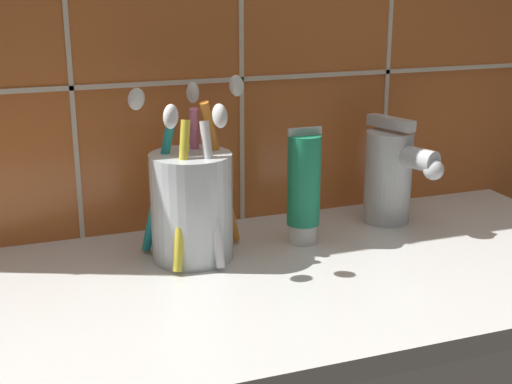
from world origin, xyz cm
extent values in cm
cube|color=silver|center=(0.00, 0.00, 1.00)|extent=(73.31, 33.46, 2.00)
cube|color=#C6662D|center=(0.00, 16.98, 24.10)|extent=(83.31, 1.50, 48.21)
cube|color=beige|center=(0.00, 16.13, 18.32)|extent=(83.31, 0.24, 0.50)
cube|color=beige|center=(-16.50, 16.13, 24.10)|extent=(0.50, 0.24, 48.21)
cube|color=beige|center=(1.83, 16.13, 24.10)|extent=(0.50, 0.24, 48.21)
cube|color=beige|center=(20.16, 16.13, 24.10)|extent=(0.50, 0.24, 48.21)
cylinder|color=silver|center=(-6.64, 6.88, 7.36)|extent=(8.16, 8.16, 10.73)
cylinder|color=orange|center=(-3.16, 8.23, 10.02)|extent=(5.02, 3.43, 15.49)
ellipsoid|color=white|center=(-0.98, 9.49, 18.69)|extent=(2.59, 2.25, 2.58)
cylinder|color=pink|center=(-5.44, 9.68, 9.63)|extent=(1.84, 4.13, 14.65)
ellipsoid|color=white|center=(-5.00, 11.44, 17.94)|extent=(1.77, 2.37, 2.51)
cylinder|color=teal|center=(-9.48, 8.45, 9.62)|extent=(4.07, 3.38, 14.65)
ellipsoid|color=white|center=(-11.10, 9.68, 17.91)|extent=(2.51, 2.34, 2.54)
cylinder|color=yellow|center=(-8.24, 4.45, 9.36)|extent=(3.26, 4.21, 14.14)
ellipsoid|color=white|center=(-9.41, 2.73, 17.38)|extent=(2.30, 2.54, 2.55)
cylinder|color=white|center=(-5.32, 3.96, 9.29)|extent=(1.52, 4.13, 13.98)
ellipsoid|color=white|center=(-5.03, 2.16, 17.25)|extent=(1.62, 2.32, 2.52)
cylinder|color=white|center=(5.46, 6.88, 3.05)|extent=(2.95, 2.95, 2.10)
cylinder|color=#1E8C60|center=(5.46, 6.88, 8.88)|extent=(3.47, 3.47, 9.57)
cube|color=silver|center=(5.46, 6.88, 14.07)|extent=(3.64, 0.36, 0.80)
cylinder|color=silver|center=(17.31, 9.95, 7.27)|extent=(5.36, 5.36, 10.53)
cylinder|color=silver|center=(18.33, 7.03, 10.22)|extent=(4.31, 6.64, 2.41)
sphere|color=silver|center=(19.34, 4.10, 9.41)|extent=(2.25, 2.25, 2.25)
cube|color=silver|center=(17.31, 9.95, 13.53)|extent=(3.29, 6.13, 1.20)
camera|label=1|loc=(-23.63, -58.28, 29.56)|focal=50.00mm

